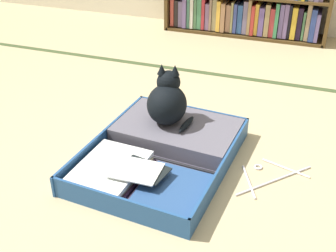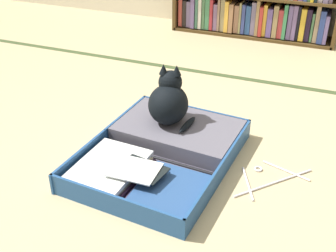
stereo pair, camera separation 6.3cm
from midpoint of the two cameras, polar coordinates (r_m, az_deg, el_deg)
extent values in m
plane|color=tan|center=(1.93, 0.54, -8.56)|extent=(10.00, 10.00, 0.00)
cube|color=#3A4A28|center=(3.02, 9.66, 6.39)|extent=(4.80, 0.05, 0.00)
cube|color=#50391B|center=(3.88, 11.52, 11.96)|extent=(1.34, 0.28, 0.02)
cube|color=#B14137|center=(4.00, 2.69, 15.40)|extent=(0.03, 0.24, 0.27)
cube|color=black|center=(3.99, 3.22, 15.06)|extent=(0.03, 0.24, 0.23)
cube|color=slate|center=(3.97, 3.75, 14.95)|extent=(0.04, 0.24, 0.22)
cube|color=slate|center=(3.95, 4.27, 15.03)|extent=(0.03, 0.24, 0.25)
cube|color=#42735F|center=(3.94, 4.80, 15.29)|extent=(0.02, 0.24, 0.29)
cube|color=silver|center=(3.93, 5.22, 15.04)|extent=(0.03, 0.24, 0.27)
cube|color=#48734D|center=(3.93, 5.69, 15.04)|extent=(0.02, 0.24, 0.27)
cube|color=#438259|center=(3.92, 6.21, 15.09)|extent=(0.04, 0.24, 0.29)
cube|color=#B22E37|center=(3.91, 6.70, 14.84)|extent=(0.03, 0.24, 0.26)
cube|color=slate|center=(3.91, 7.22, 14.52)|extent=(0.03, 0.24, 0.22)
cube|color=#93735D|center=(3.89, 7.67, 14.89)|extent=(0.02, 0.24, 0.29)
cube|color=#90835D|center=(3.89, 8.17, 14.72)|extent=(0.04, 0.24, 0.27)
cube|color=gold|center=(3.87, 8.66, 14.51)|extent=(0.03, 0.24, 0.26)
cube|color=#A5754F|center=(3.86, 9.22, 14.31)|extent=(0.04, 0.24, 0.24)
cube|color=#A17358|center=(3.87, 9.93, 14.20)|extent=(0.04, 0.24, 0.23)
cube|color=#8E8655|center=(3.86, 10.40, 14.29)|extent=(0.02, 0.24, 0.26)
cube|color=#384589|center=(3.85, 10.80, 14.14)|extent=(0.03, 0.24, 0.24)
cube|color=#2C5290|center=(3.85, 11.41, 14.02)|extent=(0.04, 0.24, 0.24)
cube|color=slate|center=(3.84, 12.08, 14.16)|extent=(0.04, 0.24, 0.27)
cube|color=#95764B|center=(3.82, 12.58, 14.16)|extent=(0.03, 0.24, 0.29)
cube|color=#B3312C|center=(3.82, 12.99, 13.75)|extent=(0.03, 0.24, 0.24)
cube|color=yellow|center=(3.83, 13.51, 13.85)|extent=(0.03, 0.24, 0.26)
cube|color=#665094|center=(3.82, 14.07, 13.53)|extent=(0.04, 0.24, 0.23)
cube|color=#977F54|center=(3.81, 14.80, 13.62)|extent=(0.04, 0.24, 0.26)
cube|color=#B0373A|center=(3.81, 15.41, 13.32)|extent=(0.04, 0.24, 0.23)
cube|color=#3A8556|center=(3.79, 15.98, 13.52)|extent=(0.03, 0.24, 0.28)
cube|color=slate|center=(3.80, 16.56, 13.42)|extent=(0.03, 0.24, 0.27)
cube|color=slate|center=(3.79, 17.13, 13.36)|extent=(0.03, 0.24, 0.28)
cube|color=black|center=(3.80, 17.59, 13.26)|extent=(0.02, 0.24, 0.27)
cube|color=gold|center=(3.80, 18.09, 13.04)|extent=(0.04, 0.24, 0.26)
cube|color=black|center=(3.80, 18.75, 12.94)|extent=(0.04, 0.24, 0.26)
cube|color=#45754C|center=(3.80, 19.23, 12.65)|extent=(0.02, 0.24, 0.23)
cube|color=#987F5F|center=(3.79, 19.77, 12.98)|extent=(0.03, 0.24, 0.29)
cube|color=navy|center=(3.78, 20.32, 12.59)|extent=(0.04, 0.24, 0.26)
cube|color=slate|center=(3.78, 20.84, 12.23)|extent=(0.03, 0.24, 0.22)
cube|color=navy|center=(1.95, -2.95, -7.93)|extent=(0.67, 0.47, 0.01)
cube|color=navy|center=(1.79, -6.20, -10.43)|extent=(0.64, 0.06, 0.10)
cube|color=navy|center=(2.07, -10.68, -4.40)|extent=(0.04, 0.42, 0.10)
cube|color=navy|center=(1.82, 5.84, -9.52)|extent=(0.04, 0.42, 0.10)
cube|color=#514C5C|center=(1.95, -2.96, -7.70)|extent=(0.65, 0.44, 0.01)
cube|color=navy|center=(2.26, 2.20, -1.92)|extent=(0.67, 0.47, 0.01)
cube|color=navy|center=(2.40, 4.24, 1.38)|extent=(0.64, 0.06, 0.10)
cube|color=navy|center=(2.36, -4.77, 0.85)|extent=(0.04, 0.42, 0.10)
cube|color=navy|center=(2.15, 9.91, -2.87)|extent=(0.04, 0.42, 0.10)
cube|color=#514C5C|center=(2.25, 2.20, -1.71)|extent=(0.65, 0.44, 0.01)
cylinder|color=black|center=(2.09, -0.18, -4.44)|extent=(0.62, 0.06, 0.02)
cube|color=#2A192C|center=(2.00, -6.49, -6.12)|extent=(0.30, 0.35, 0.02)
cube|color=gray|center=(1.99, -6.83, -5.68)|extent=(0.31, 0.35, 0.02)
cube|color=silver|center=(1.98, -6.93, -5.23)|extent=(0.30, 0.37, 0.02)
cube|color=gray|center=(1.88, 0.76, -8.73)|extent=(0.30, 0.35, 0.01)
cube|color=navy|center=(1.87, 1.20, -8.42)|extent=(0.29, 0.33, 0.02)
cube|color=white|center=(1.91, -3.61, -5.76)|extent=(0.22, 0.18, 0.01)
cube|color=black|center=(1.92, -2.48, -5.70)|extent=(0.24, 0.18, 0.01)
cube|color=#595662|center=(2.23, 2.22, -0.80)|extent=(0.64, 0.44, 0.09)
torus|color=white|center=(2.23, 1.10, 0.50)|extent=(0.11, 0.11, 0.01)
cylinder|color=black|center=(2.45, 0.31, 2.16)|extent=(0.02, 0.02, 0.09)
cylinder|color=black|center=(2.34, 8.12, 0.30)|extent=(0.02, 0.02, 0.09)
cube|color=#E13D33|center=(1.81, -7.68, -9.14)|extent=(0.04, 0.01, 0.03)
cube|color=red|center=(1.85, -8.67, -9.61)|extent=(0.03, 0.00, 0.03)
ellipsoid|color=black|center=(2.18, 0.86, 2.88)|extent=(0.24, 0.26, 0.20)
ellipsoid|color=black|center=(2.26, 1.15, 2.58)|extent=(0.15, 0.10, 0.11)
sphere|color=black|center=(2.18, 1.13, 5.82)|extent=(0.12, 0.12, 0.12)
cone|color=black|center=(2.14, 2.01, 7.43)|extent=(0.05, 0.05, 0.05)
cone|color=black|center=(2.15, 0.23, 7.57)|extent=(0.05, 0.05, 0.05)
sphere|color=gold|center=(2.22, 1.93, 6.48)|extent=(0.02, 0.02, 0.02)
sphere|color=gold|center=(2.23, 0.81, 6.58)|extent=(0.02, 0.02, 0.02)
ellipsoid|color=black|center=(2.17, 3.41, 0.17)|extent=(0.05, 0.17, 0.03)
cylinder|color=silver|center=(2.03, 14.77, -7.33)|extent=(0.30, 0.33, 0.01)
cylinder|color=silver|center=(2.00, 11.46, -7.50)|extent=(0.11, 0.22, 0.01)
cylinder|color=silver|center=(2.13, 16.22, -5.73)|extent=(0.23, 0.08, 0.01)
torus|color=silver|center=(2.10, 12.75, -5.59)|extent=(0.06, 0.06, 0.01)
camera|label=1|loc=(0.03, -89.11, 0.53)|focal=45.87mm
camera|label=2|loc=(0.03, 90.89, -0.53)|focal=45.87mm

